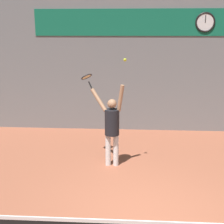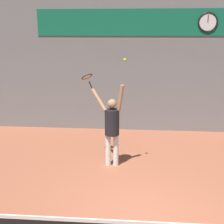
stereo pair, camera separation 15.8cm
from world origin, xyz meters
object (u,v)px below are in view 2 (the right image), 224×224
at_px(tennis_racket, 87,78).
at_px(tennis_ball, 125,60).
at_px(scoreboard_clock, 208,22).
at_px(tennis_player, 112,125).

height_order(tennis_racket, tennis_ball, tennis_ball).
bearing_deg(tennis_racket, tennis_ball, -29.49).
xyz_separation_m(tennis_racket, tennis_ball, (0.93, -0.53, 0.48)).
relative_size(scoreboard_clock, tennis_racket, 1.59).
distance_m(scoreboard_clock, tennis_player, 4.58).
bearing_deg(scoreboard_clock, tennis_player, -133.05).
height_order(tennis_player, tennis_racket, tennis_racket).
distance_m(scoreboard_clock, tennis_racket, 4.32).
distance_m(tennis_racket, tennis_ball, 1.18).
xyz_separation_m(scoreboard_clock, tennis_player, (-2.65, -2.84, -2.42)).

